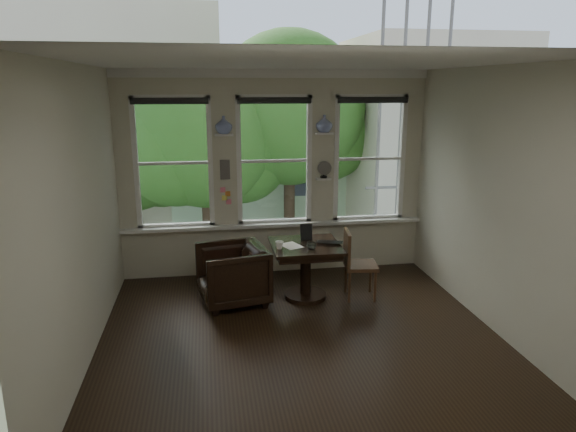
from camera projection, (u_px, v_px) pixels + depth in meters
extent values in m
plane|color=black|center=(301.00, 338.00, 5.82)|extent=(4.50, 4.50, 0.00)
plane|color=silver|center=(303.00, 62.00, 5.08)|extent=(4.50, 4.50, 0.00)
plane|color=beige|center=(274.00, 174.00, 7.60)|extent=(4.50, 0.00, 4.50)
plane|color=beige|center=(366.00, 290.00, 3.29)|extent=(4.50, 0.00, 4.50)
plane|color=beige|center=(80.00, 218.00, 5.10)|extent=(0.00, 4.50, 4.50)
plane|color=beige|center=(498.00, 202.00, 5.79)|extent=(0.00, 4.50, 4.50)
cube|color=white|center=(224.00, 135.00, 7.25)|extent=(0.26, 0.16, 0.03)
cube|color=white|center=(324.00, 133.00, 7.47)|extent=(0.26, 0.16, 0.03)
cube|color=#59544F|center=(225.00, 169.00, 7.40)|extent=(0.14, 0.06, 0.28)
imported|color=white|center=(224.00, 125.00, 7.21)|extent=(0.24, 0.24, 0.25)
imported|color=white|center=(324.00, 124.00, 7.43)|extent=(0.24, 0.24, 0.25)
imported|color=black|center=(232.00, 275.00, 6.67)|extent=(0.99, 0.97, 0.78)
cube|color=maroon|center=(232.00, 270.00, 6.66)|extent=(0.45, 0.45, 0.06)
imported|color=black|center=(330.00, 244.00, 6.72)|extent=(0.39, 0.32, 0.03)
imported|color=white|center=(279.00, 245.00, 6.54)|extent=(0.12, 0.12, 0.10)
imported|color=white|center=(311.00, 246.00, 6.53)|extent=(0.13, 0.13, 0.10)
cube|color=black|center=(306.00, 232.00, 6.91)|extent=(0.16, 0.09, 0.22)
cube|color=silver|center=(291.00, 246.00, 6.68)|extent=(0.32, 0.36, 0.00)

